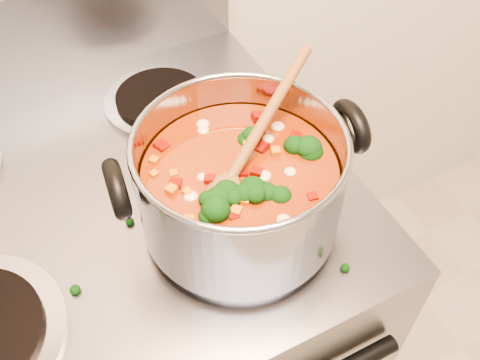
# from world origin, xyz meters

# --- Properties ---
(electric_range) EXTENTS (0.74, 0.67, 1.08)m
(electric_range) POSITION_xyz_m (0.07, 1.16, 0.47)
(electric_range) COLOR gray
(electric_range) RESTS_ON ground
(stockpot) EXTENTS (0.32, 0.26, 0.15)m
(stockpot) POSITION_xyz_m (0.25, 1.02, 1.00)
(stockpot) COLOR #95959C
(stockpot) RESTS_ON electric_range
(wooden_spoon) EXTENTS (0.23, 0.16, 0.09)m
(wooden_spoon) POSITION_xyz_m (0.26, 1.03, 1.05)
(wooden_spoon) COLOR brown
(wooden_spoon) RESTS_ON stockpot
(cooktop_crumbs) EXTENTS (0.13, 0.32, 0.01)m
(cooktop_crumbs) POSITION_xyz_m (0.36, 1.10, 0.92)
(cooktop_crumbs) COLOR black
(cooktop_crumbs) RESTS_ON electric_range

